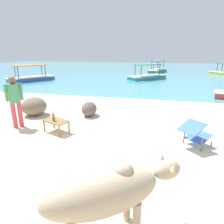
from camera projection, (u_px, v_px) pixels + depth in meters
The scene contains 12 objects.
sand_beach at pixel (57, 187), 3.53m from camera, with size 18.00×14.00×0.04m, color beige.
water_surface at pixel (144, 71), 23.98m from camera, with size 60.00×36.00×0.03m, color teal.
cow at pixel (106, 192), 2.37m from camera, with size 1.77×1.35×1.06m.
low_bench_table at pixel (56, 122), 5.75m from camera, with size 0.87×0.69×0.38m.
bottle at pixel (53, 117), 5.65m from camera, with size 0.07×0.07×0.30m.
deck_chair_far at pixel (195, 133), 4.86m from camera, with size 0.92×0.92×0.68m.
person_standing at pixel (15, 98), 5.96m from camera, with size 0.40×0.38×1.62m.
shore_rock_large at pixel (34, 106), 7.32m from camera, with size 0.94×0.92×0.69m, color #6B5B4C.
shore_rock_medium at pixel (89, 109), 7.26m from camera, with size 0.75×0.56×0.53m, color brown.
boat_green at pixel (158, 70), 22.72m from camera, with size 2.20×3.85×1.29m.
boat_teal at pixel (147, 76), 17.00m from camera, with size 3.36×3.46×1.29m.
boat_blue at pixel (31, 77), 16.04m from camera, with size 3.09×3.65×1.29m.
Camera 1 is at (1.63, -2.65, 2.38)m, focal length 31.15 mm.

